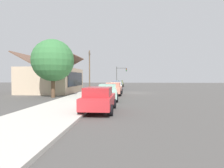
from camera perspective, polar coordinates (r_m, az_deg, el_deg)
The scene contains 14 objects.
ground_plane at distance 28.61m, azimuth 6.34°, elevation -2.57°, with size 120.00×120.00×0.00m, color #4C4947.
sidewalk_curb at distance 28.93m, azimuth -4.82°, elevation -2.36°, with size 60.00×4.20×0.16m, color beige.
car_cherry at distance 12.51m, azimuth -3.85°, elevation -4.44°, with size 4.53×2.04×1.59m.
car_seafoam at distance 18.61m, azimuth -1.24°, elevation -2.39°, with size 4.79×2.13×1.59m.
car_coral at distance 24.58m, azimuth 0.50°, elevation -1.36°, with size 4.89×2.15×1.59m.
car_ivory at distance 30.25m, azimuth 1.15°, elevation -0.77°, with size 4.78×2.16×1.59m.
car_navy at distance 36.76m, azimuth 1.31°, elevation -0.32°, with size 4.96×2.10×1.59m.
car_skyblue at distance 42.66m, azimuth 1.71°, elevation -0.03°, with size 4.36×2.10×1.59m.
car_olive at distance 48.51m, azimuth 2.32°, elevation 0.19°, with size 4.54×1.95×1.59m.
storefront_building at distance 30.29m, azimuth -16.92°, elevation 1.28°, with size 10.45×7.16×5.54m.
shade_tree at distance 22.45m, azimuth -16.94°, elevation 6.60°, with size 4.60×4.60×6.40m.
traffic_light_main at distance 52.38m, azimuth 2.53°, elevation 3.24°, with size 0.37×2.79×5.20m.
utility_pole_wooden at distance 38.23m, azimuth -6.60°, elevation 4.42°, with size 1.80×0.24×7.50m.
fire_hydrant_red at distance 27.29m, azimuth -2.38°, elevation -1.72°, with size 0.22×0.22×0.71m.
Camera 1 is at (-28.51, 1.15, 2.17)m, focal length 31.21 mm.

